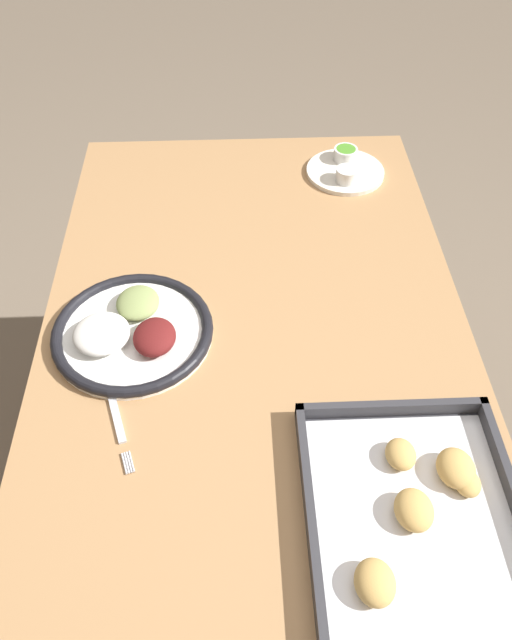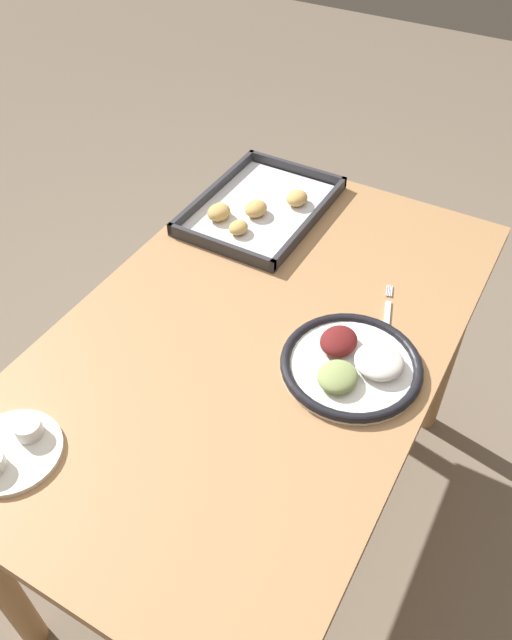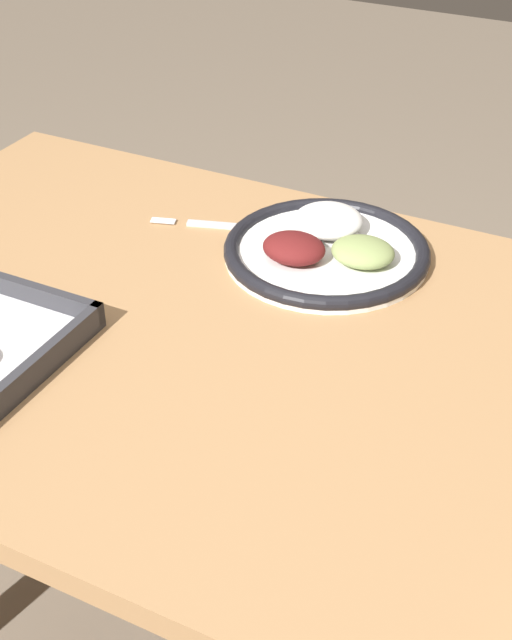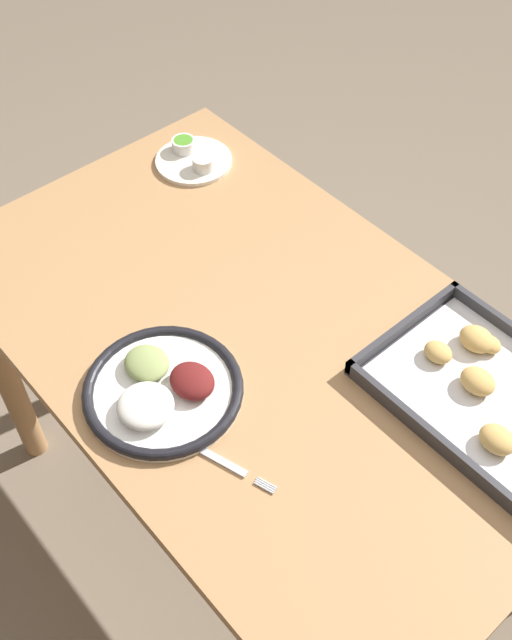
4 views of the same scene
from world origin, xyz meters
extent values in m
cube|color=#AD7F51|center=(0.00, 0.00, 0.75)|extent=(1.23, 0.74, 0.03)
cylinder|color=#AD7F51|center=(0.56, -0.32, 0.37)|extent=(0.06, 0.06, 0.74)
cylinder|color=white|center=(0.00, -0.21, 0.77)|extent=(0.27, 0.27, 0.01)
torus|color=black|center=(0.00, -0.21, 0.78)|extent=(0.27, 0.27, 0.02)
ellipsoid|color=white|center=(0.02, -0.26, 0.80)|extent=(0.10, 0.10, 0.03)
ellipsoid|color=maroon|center=(0.03, -0.17, 0.80)|extent=(0.08, 0.07, 0.03)
ellipsoid|color=#8C9E5B|center=(-0.05, -0.20, 0.79)|extent=(0.08, 0.07, 0.03)
cube|color=silver|center=(0.15, -0.23, 0.77)|extent=(0.14, 0.05, 0.00)
cylinder|color=silver|center=(0.25, -0.20, 0.77)|extent=(0.03, 0.01, 0.00)
cylinder|color=silver|center=(0.25, -0.20, 0.77)|extent=(0.03, 0.01, 0.00)
cylinder|color=silver|center=(0.24, -0.19, 0.77)|extent=(0.03, 0.01, 0.00)
cylinder|color=silver|center=(0.24, -0.19, 0.77)|extent=(0.03, 0.01, 0.00)
cube|color=#333338|center=(0.18, 0.20, 0.79)|extent=(0.01, 0.29, 0.03)
camera|label=1|loc=(0.71, -0.03, 1.57)|focal=35.00mm
camera|label=2|loc=(-0.78, -0.44, 1.68)|focal=35.00mm
camera|label=3|loc=(-0.37, 0.74, 1.38)|focal=50.00mm
camera|label=4|loc=(0.65, -0.57, 1.82)|focal=42.00mm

